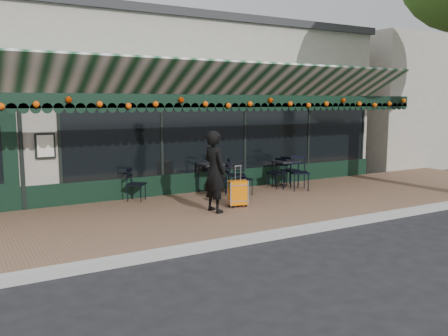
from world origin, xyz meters
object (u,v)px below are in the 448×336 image
suitcase (238,193)px  chair_b_front (243,180)px  woman (215,172)px  chair_a_left (276,173)px  cafe_table_a (286,163)px  chair_a_front (300,173)px  cafe_table_b (212,166)px  chair_b_right (237,176)px  chair_a_right (290,171)px  chair_solo (136,184)px  chair_b_left (220,181)px

suitcase → chair_b_front: suitcase is taller
woman → chair_a_left: bearing=-67.6°
woman → cafe_table_a: (3.05, 1.58, -0.20)m
chair_a_front → chair_a_left: bearing=144.6°
cafe_table_b → chair_b_front: bearing=-50.0°
chair_b_right → chair_a_right: bearing=-61.3°
woman → chair_b_right: size_ratio=1.92×
woman → chair_b_front: bearing=-58.2°
chair_a_left → chair_a_front: bearing=19.5°
suitcase → chair_a_right: suitcase is taller
cafe_table_a → cafe_table_b: (-2.10, 0.27, 0.03)m
chair_solo → cafe_table_b: bearing=-51.3°
chair_a_right → chair_solo: size_ratio=1.06×
cafe_table_a → chair_b_left: 2.24m
cafe_table_a → woman: bearing=-152.6°
chair_a_right → chair_b_front: bearing=96.4°
chair_b_right → cafe_table_a: bearing=-66.8°
chair_b_right → chair_b_front: (-0.01, -0.33, -0.06)m
suitcase → chair_b_front: size_ratio=1.18×
chair_a_left → chair_b_left: chair_b_left is taller
chair_a_left → cafe_table_b: bearing=-108.8°
cafe_table_a → cafe_table_b: size_ratio=0.95×
cafe_table_b → chair_a_left: (1.83, -0.24, -0.28)m
woman → chair_b_left: woman is taller
chair_b_front → chair_solo: (-2.52, 0.66, 0.00)m
suitcase → chair_b_left: (0.18, 1.10, 0.10)m
chair_b_left → chair_solo: 1.99m
cafe_table_a → chair_a_front: size_ratio=0.81×
chair_a_right → chair_b_front: 1.95m
chair_b_left → chair_b_right: size_ratio=0.91×
suitcase → chair_b_right: size_ratio=1.03×
chair_a_right → suitcase: bearing=111.2°
chair_b_front → cafe_table_b: bearing=122.3°
chair_b_left → chair_b_front: bearing=104.2°
chair_b_front → chair_b_right: bearing=80.7°
woman → cafe_table_b: size_ratio=2.24×
chair_solo → chair_b_left: bearing=-68.6°
suitcase → cafe_table_a: suitcase is taller
chair_a_left → chair_b_right: (-1.29, -0.06, 0.04)m
woman → cafe_table_b: bearing=-34.9°
chair_a_front → chair_solo: size_ratio=1.16×
chair_b_front → chair_a_left: bearing=9.0°
cafe_table_a → chair_a_right: bearing=31.3°
suitcase → chair_a_left: (2.11, 1.46, 0.10)m
woman → suitcase: bearing=-84.6°
suitcase → chair_a_front: size_ratio=1.01×
cafe_table_a → chair_b_right: bearing=-179.1°
chair_a_right → chair_a_front: (-0.24, -0.71, 0.04)m
suitcase → cafe_table_b: 1.76m
cafe_table_b → chair_b_front: (0.53, -0.63, -0.30)m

